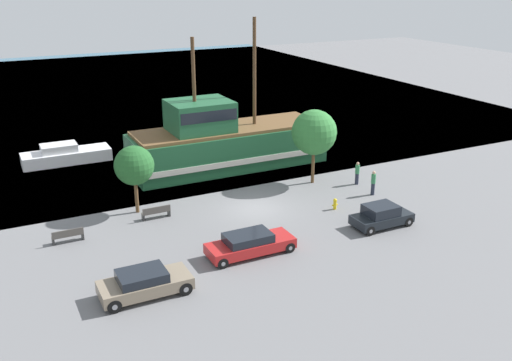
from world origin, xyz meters
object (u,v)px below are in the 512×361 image
bench_promenade_west (68,235)px  pedestrian_walking_near (357,173)px  moored_boat_dockside (65,155)px  fire_hydrant (335,203)px  pirate_ship (226,142)px  parked_car_curb_front (144,283)px  pedestrian_walking_far (373,183)px  parked_car_curb_rear (381,216)px  bench_promenade_east (156,212)px  parked_car_curb_mid (250,244)px

bench_promenade_west → pedestrian_walking_near: bearing=1.2°
moored_boat_dockside → fire_hydrant: bearing=-51.9°
pedestrian_walking_near → pirate_ship: bearing=130.7°
parked_car_curb_front → pedestrian_walking_far: pedestrian_walking_far is taller
parked_car_curb_rear → pedestrian_walking_near: size_ratio=2.21×
parked_car_curb_rear → fire_hydrant: (-1.04, 3.55, -0.28)m
pirate_ship → moored_boat_dockside: (-11.54, 6.90, -1.44)m
bench_promenade_west → pedestrian_walking_far: pedestrian_walking_far is taller
moored_boat_dockside → bench_promenade_west: (-2.37, -15.52, -0.20)m
pedestrian_walking_near → pedestrian_walking_far: pedestrian_walking_far is taller
bench_promenade_east → pedestrian_walking_near: (15.28, -0.57, 0.43)m
parked_car_curb_rear → bench_promenade_east: (-12.15, 7.40, -0.25)m
fire_hydrant → bench_promenade_west: 17.01m
pedestrian_walking_near → pedestrian_walking_far: bearing=-96.8°
moored_boat_dockside → bench_promenade_west: moored_boat_dockside is taller
pirate_ship → pedestrian_walking_near: 10.84m
parked_car_curb_front → fire_hydrant: bearing=18.7°
parked_car_curb_front → pedestrian_walking_far: bearing=17.8°
pedestrian_walking_far → moored_boat_dockside: bearing=136.5°
pedestrian_walking_far → bench_promenade_west: bearing=175.0°
parked_car_curb_rear → pedestrian_walking_far: 5.38m
pirate_ship → bench_promenade_east: size_ratio=9.33×
bench_promenade_west → pedestrian_walking_near: size_ratio=1.04×
parked_car_curb_mid → pedestrian_walking_far: (11.80, 4.29, 0.26)m
fire_hydrant → bench_promenade_east: 11.76m
moored_boat_dockside → parked_car_curb_mid: moored_boat_dockside is taller
moored_boat_dockside → pedestrian_walking_far: (18.29, -17.33, 0.27)m
parked_car_curb_mid → parked_car_curb_rear: bearing=-1.7°
bench_promenade_east → pedestrian_walking_near: 15.29m
pirate_ship → pedestrian_walking_far: size_ratio=9.58×
pirate_ship → parked_car_curb_mid: 15.63m
parked_car_curb_mid → pedestrian_walking_far: bearing=20.0°
parked_car_curb_rear → bench_promenade_east: size_ratio=2.09×
parked_car_curb_rear → moored_boat_dockside: bearing=125.2°
fire_hydrant → parked_car_curb_front: bearing=-161.3°
bench_promenade_west → pedestrian_walking_far: bearing=-5.0°
parked_car_curb_front → fire_hydrant: size_ratio=5.81×
fire_hydrant → pedestrian_walking_far: bearing=14.5°
parked_car_curb_front → bench_promenade_east: size_ratio=2.43×
fire_hydrant → pirate_ship: bearing=104.1°
parked_car_curb_mid → pedestrian_walking_near: size_ratio=2.88×
pirate_ship → bench_promenade_west: 16.44m
parked_car_curb_mid → parked_car_curb_rear: (8.95, -0.27, 0.04)m
parked_car_curb_mid → bench_promenade_west: bearing=145.4°
parked_car_curb_mid → pedestrian_walking_far: 12.56m
parked_car_curb_front → bench_promenade_east: parked_car_curb_front is taller
pedestrian_walking_near → pedestrian_walking_far: size_ratio=0.97×
parked_car_curb_front → pedestrian_walking_near: bearing=23.7°
pirate_ship → parked_car_curb_rear: (3.90, -14.99, -1.39)m
pirate_ship → bench_promenade_east: bearing=-137.4°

